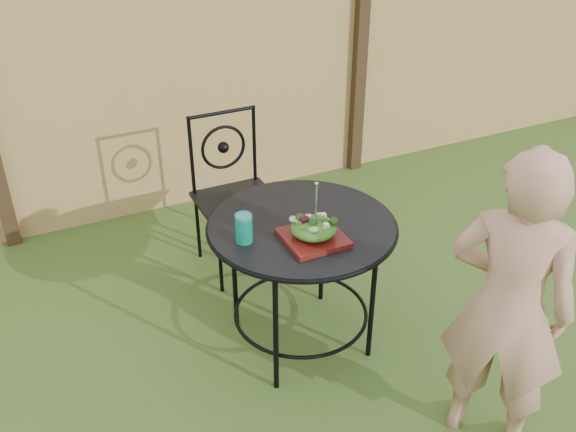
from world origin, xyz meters
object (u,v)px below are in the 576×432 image
object	(u,v)px
diner	(508,308)
patio_table	(302,247)
patio_chair	(234,190)
salad_plate	(313,238)

from	to	relation	value
diner	patio_table	bearing A→B (deg)	-10.36
patio_table	diner	xyz separation A→B (m)	(0.46, -0.90, 0.12)
patio_table	diner	bearing A→B (deg)	-62.82
patio_chair	salad_plate	size ratio (longest dim) A/B	3.52
salad_plate	patio_chair	bearing A→B (deg)	90.66
patio_table	patio_chair	distance (m)	0.84
patio_chair	diner	bearing A→B (deg)	-74.10
patio_table	patio_chair	xyz separation A→B (m)	(-0.03, 0.83, -0.08)
patio_table	diner	world-z (taller)	diner
patio_chair	patio_table	bearing A→B (deg)	-87.90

